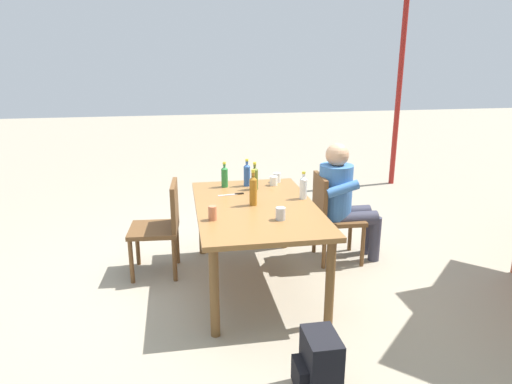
{
  "coord_description": "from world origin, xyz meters",
  "views": [
    {
      "loc": [
        3.72,
        -0.64,
        1.99
      ],
      "look_at": [
        0.0,
        0.0,
        0.86
      ],
      "focal_mm": 32.69,
      "sensor_mm": 36.0,
      "label": 1
    }
  ],
  "objects_px": {
    "bottle_green": "(225,176)",
    "bottle_clear": "(303,187)",
    "dining_table": "(256,214)",
    "bottle_olive": "(255,178)",
    "bottle_blue": "(247,174)",
    "table_knife": "(233,194)",
    "person_in_white_shirt": "(343,196)",
    "cup_glass": "(277,178)",
    "cup_terracotta": "(212,213)",
    "chair_far_left": "(331,213)",
    "lamp_post": "(403,44)",
    "cup_white": "(274,181)",
    "cup_steel": "(281,214)",
    "chair_near_left": "(162,223)",
    "backpack_by_near_side": "(319,365)",
    "bottle_amber": "(253,190)"
  },
  "relations": [
    {
      "from": "bottle_clear",
      "to": "cup_steel",
      "type": "xyz_separation_m",
      "value": [
        0.5,
        -0.32,
        -0.06
      ]
    },
    {
      "from": "lamp_post",
      "to": "bottle_green",
      "type": "bearing_deg",
      "value": -51.24
    },
    {
      "from": "cup_steel",
      "to": "bottle_amber",
      "type": "bearing_deg",
      "value": -159.13
    },
    {
      "from": "dining_table",
      "to": "cup_steel",
      "type": "xyz_separation_m",
      "value": [
        0.38,
        0.13,
        0.13
      ]
    },
    {
      "from": "cup_glass",
      "to": "lamp_post",
      "type": "relative_size",
      "value": 0.03
    },
    {
      "from": "chair_far_left",
      "to": "bottle_green",
      "type": "distance_m",
      "value": 1.1
    },
    {
      "from": "chair_near_left",
      "to": "bottle_green",
      "type": "bearing_deg",
      "value": 112.51
    },
    {
      "from": "chair_far_left",
      "to": "cup_glass",
      "type": "relative_size",
      "value": 9.14
    },
    {
      "from": "cup_white",
      "to": "dining_table",
      "type": "bearing_deg",
      "value": -25.08
    },
    {
      "from": "cup_glass",
      "to": "table_knife",
      "type": "relative_size",
      "value": 0.4
    },
    {
      "from": "person_in_white_shirt",
      "to": "lamp_post",
      "type": "bearing_deg",
      "value": 145.44
    },
    {
      "from": "person_in_white_shirt",
      "to": "cup_steel",
      "type": "height_order",
      "value": "person_in_white_shirt"
    },
    {
      "from": "dining_table",
      "to": "cup_glass",
      "type": "height_order",
      "value": "cup_glass"
    },
    {
      "from": "bottle_blue",
      "to": "cup_glass",
      "type": "distance_m",
      "value": 0.34
    },
    {
      "from": "chair_far_left",
      "to": "bottle_blue",
      "type": "height_order",
      "value": "bottle_blue"
    },
    {
      "from": "bottle_green",
      "to": "bottle_clear",
      "type": "height_order",
      "value": "bottle_clear"
    },
    {
      "from": "person_in_white_shirt",
      "to": "cup_white",
      "type": "bearing_deg",
      "value": -109.15
    },
    {
      "from": "bottle_blue",
      "to": "backpack_by_near_side",
      "type": "xyz_separation_m",
      "value": [
        2.06,
        0.12,
        -0.66
      ]
    },
    {
      "from": "bottle_blue",
      "to": "cup_terracotta",
      "type": "xyz_separation_m",
      "value": [
        0.91,
        -0.41,
        -0.06
      ]
    },
    {
      "from": "backpack_by_near_side",
      "to": "bottle_green",
      "type": "bearing_deg",
      "value": -170.61
    },
    {
      "from": "dining_table",
      "to": "bottle_olive",
      "type": "height_order",
      "value": "bottle_olive"
    },
    {
      "from": "cup_steel",
      "to": "cup_glass",
      "type": "bearing_deg",
      "value": 169.21
    },
    {
      "from": "dining_table",
      "to": "cup_terracotta",
      "type": "distance_m",
      "value": 0.51
    },
    {
      "from": "cup_terracotta",
      "to": "lamp_post",
      "type": "relative_size",
      "value": 0.04
    },
    {
      "from": "dining_table",
      "to": "person_in_white_shirt",
      "type": "distance_m",
      "value": 0.99
    },
    {
      "from": "dining_table",
      "to": "bottle_clear",
      "type": "xyz_separation_m",
      "value": [
        -0.12,
        0.45,
        0.19
      ]
    },
    {
      "from": "cup_terracotta",
      "to": "cup_white",
      "type": "bearing_deg",
      "value": 142.89
    },
    {
      "from": "dining_table",
      "to": "person_in_white_shirt",
      "type": "relative_size",
      "value": 1.4
    },
    {
      "from": "bottle_clear",
      "to": "lamp_post",
      "type": "relative_size",
      "value": 0.08
    },
    {
      "from": "table_knife",
      "to": "bottle_green",
      "type": "bearing_deg",
      "value": -170.51
    },
    {
      "from": "bottle_blue",
      "to": "cup_white",
      "type": "height_order",
      "value": "bottle_blue"
    },
    {
      "from": "person_in_white_shirt",
      "to": "bottle_clear",
      "type": "distance_m",
      "value": 0.57
    },
    {
      "from": "person_in_white_shirt",
      "to": "bottle_olive",
      "type": "relative_size",
      "value": 4.42
    },
    {
      "from": "cup_terracotta",
      "to": "cup_white",
      "type": "height_order",
      "value": "cup_terracotta"
    },
    {
      "from": "chair_far_left",
      "to": "cup_terracotta",
      "type": "distance_m",
      "value": 1.41
    },
    {
      "from": "chair_near_left",
      "to": "bottle_amber",
      "type": "distance_m",
      "value": 0.94
    },
    {
      "from": "person_in_white_shirt",
      "to": "bottle_clear",
      "type": "xyz_separation_m",
      "value": [
        0.25,
        -0.47,
        0.19
      ]
    },
    {
      "from": "bottle_clear",
      "to": "cup_white",
      "type": "distance_m",
      "value": 0.51
    },
    {
      "from": "dining_table",
      "to": "lamp_post",
      "type": "height_order",
      "value": "lamp_post"
    },
    {
      "from": "cup_steel",
      "to": "table_knife",
      "type": "bearing_deg",
      "value": -158.5
    },
    {
      "from": "lamp_post",
      "to": "person_in_white_shirt",
      "type": "bearing_deg",
      "value": -34.56
    },
    {
      "from": "cup_terracotta",
      "to": "backpack_by_near_side",
      "type": "relative_size",
      "value": 0.29
    },
    {
      "from": "person_in_white_shirt",
      "to": "cup_glass",
      "type": "distance_m",
      "value": 0.68
    },
    {
      "from": "bottle_blue",
      "to": "table_knife",
      "type": "bearing_deg",
      "value": -31.99
    },
    {
      "from": "cup_steel",
      "to": "table_knife",
      "type": "relative_size",
      "value": 0.41
    },
    {
      "from": "cup_white",
      "to": "table_knife",
      "type": "distance_m",
      "value": 0.5
    },
    {
      "from": "chair_near_left",
      "to": "cup_glass",
      "type": "distance_m",
      "value": 1.23
    },
    {
      "from": "person_in_white_shirt",
      "to": "cup_glass",
      "type": "height_order",
      "value": "person_in_white_shirt"
    },
    {
      "from": "dining_table",
      "to": "bottle_green",
      "type": "xyz_separation_m",
      "value": [
        -0.62,
        -0.2,
        0.19
      ]
    },
    {
      "from": "cup_glass",
      "to": "cup_steel",
      "type": "distance_m",
      "value": 1.1
    }
  ]
}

